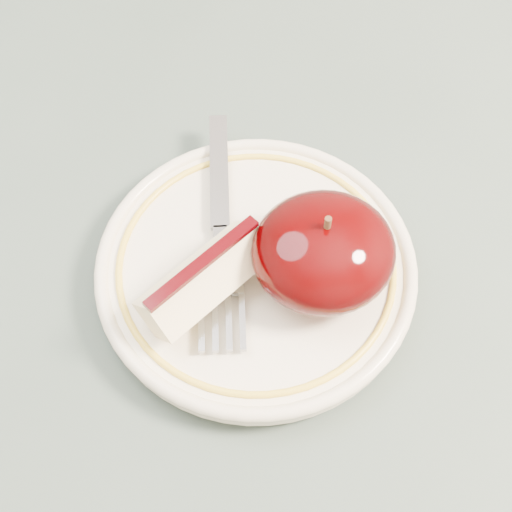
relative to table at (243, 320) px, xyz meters
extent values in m
plane|color=slate|center=(0.00, 0.00, -0.66)|extent=(4.00, 4.00, 0.00)
cylinder|color=brown|center=(0.40, 0.40, -0.31)|extent=(0.05, 0.05, 0.71)
cube|color=#43534A|center=(0.00, 0.00, 0.07)|extent=(0.90, 0.90, 0.04)
cylinder|color=beige|center=(0.01, -0.01, 0.09)|extent=(0.11, 0.11, 0.01)
cylinder|color=beige|center=(0.01, -0.01, 0.10)|extent=(0.19, 0.19, 0.01)
torus|color=beige|center=(0.01, -0.01, 0.10)|extent=(0.20, 0.20, 0.01)
torus|color=yellow|center=(0.01, -0.01, 0.11)|extent=(0.17, 0.17, 0.00)
ellipsoid|color=#2C0000|center=(0.04, -0.03, 0.13)|extent=(0.08, 0.08, 0.05)
cylinder|color=#472D19|center=(0.04, -0.03, 0.16)|extent=(0.00, 0.00, 0.01)
cube|color=beige|center=(-0.03, -0.03, 0.12)|extent=(0.09, 0.07, 0.03)
cube|color=#300104|center=(-0.03, -0.03, 0.14)|extent=(0.07, 0.05, 0.00)
cube|color=#93969B|center=(0.00, 0.06, 0.11)|extent=(0.03, 0.09, 0.00)
cube|color=#93969B|center=(-0.01, 0.00, 0.11)|extent=(0.01, 0.03, 0.00)
cube|color=#93969B|center=(-0.02, -0.02, 0.11)|extent=(0.03, 0.03, 0.00)
cube|color=#93969B|center=(-0.01, -0.05, 0.11)|extent=(0.01, 0.04, 0.00)
cube|color=#93969B|center=(-0.02, -0.05, 0.11)|extent=(0.01, 0.04, 0.00)
cube|color=#93969B|center=(-0.02, -0.05, 0.11)|extent=(0.01, 0.04, 0.00)
cube|color=#93969B|center=(-0.03, -0.05, 0.11)|extent=(0.01, 0.04, 0.00)
camera|label=1|loc=(-0.04, -0.23, 0.48)|focal=50.00mm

